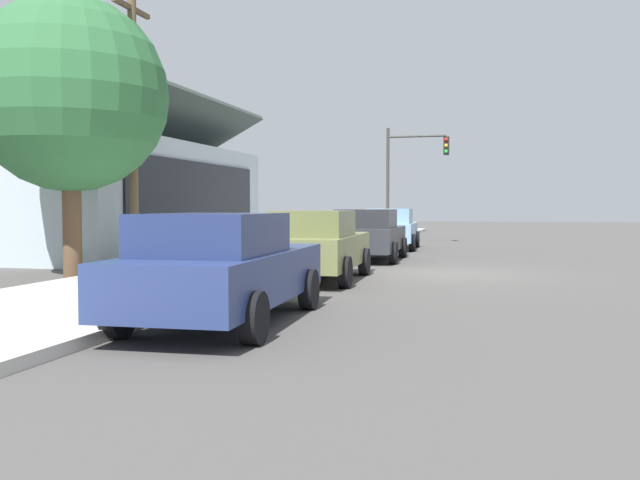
# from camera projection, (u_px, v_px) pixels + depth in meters

# --- Properties ---
(ground_plane) EXTENTS (120.00, 120.00, 0.00)m
(ground_plane) POSITION_uv_depth(u_px,v_px,m) (447.00, 273.00, 17.33)
(ground_plane) COLOR #4C4947
(sidewalk_curb) EXTENTS (60.00, 4.20, 0.16)m
(sidewalk_curb) POSITION_uv_depth(u_px,v_px,m) (238.00, 265.00, 18.71)
(sidewalk_curb) COLOR beige
(sidewalk_curb) RESTS_ON ground
(car_navy) EXTENTS (4.83, 2.17, 1.59)m
(car_navy) POSITION_uv_depth(u_px,v_px,m) (222.00, 267.00, 9.90)
(car_navy) COLOR navy
(car_navy) RESTS_ON ground
(car_olive) EXTENTS (4.51, 2.13, 1.59)m
(car_olive) POSITION_uv_depth(u_px,v_px,m) (316.00, 245.00, 15.58)
(car_olive) COLOR olive
(car_olive) RESTS_ON ground
(car_charcoal) EXTENTS (4.41, 2.18, 1.59)m
(car_charcoal) POSITION_uv_depth(u_px,v_px,m) (368.00, 234.00, 21.39)
(car_charcoal) COLOR #2D3035
(car_charcoal) RESTS_ON ground
(car_skyblue) EXTENTS (4.42, 2.26, 1.59)m
(car_skyblue) POSITION_uv_depth(u_px,v_px,m) (390.00, 228.00, 27.01)
(car_skyblue) COLOR #8CB7E0
(car_skyblue) RESTS_ON ground
(storefront_building) EXTENTS (13.16, 6.40, 5.64)m
(storefront_building) POSITION_uv_depth(u_px,v_px,m) (120.00, 195.00, 24.91)
(storefront_building) COLOR #ADBCC6
(storefront_building) RESTS_ON ground
(shade_tree) EXTENTS (4.58, 4.58, 6.60)m
(shade_tree) POSITION_uv_depth(u_px,v_px,m) (70.00, 95.00, 16.19)
(shade_tree) COLOR brown
(shade_tree) RESTS_ON ground
(traffic_light_main) EXTENTS (0.37, 2.79, 5.20)m
(traffic_light_main) POSITION_uv_depth(u_px,v_px,m) (411.00, 166.00, 30.89)
(traffic_light_main) COLOR #383833
(traffic_light_main) RESTS_ON ground
(utility_pole_wooden) EXTENTS (1.80, 0.24, 7.50)m
(utility_pole_wooden) POSITION_uv_depth(u_px,v_px,m) (133.00, 122.00, 18.33)
(utility_pole_wooden) COLOR brown
(utility_pole_wooden) RESTS_ON ground
(fire_hydrant_red) EXTENTS (0.22, 0.22, 0.71)m
(fire_hydrant_red) POSITION_uv_depth(u_px,v_px,m) (320.00, 244.00, 21.82)
(fire_hydrant_red) COLOR red
(fire_hydrant_red) RESTS_ON sidewalk_curb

